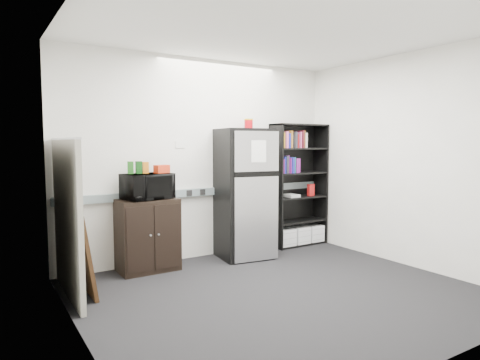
{
  "coord_description": "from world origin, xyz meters",
  "views": [
    {
      "loc": [
        -2.68,
        -3.47,
        1.57
      ],
      "look_at": [
        0.05,
        0.9,
        1.12
      ],
      "focal_mm": 32.0,
      "sensor_mm": 36.0,
      "label": 1
    }
  ],
  "objects_px": {
    "cubicle_partition": "(67,218)",
    "cabinet": "(148,235)",
    "refrigerator": "(243,193)",
    "microwave": "(147,186)",
    "bookshelf": "(298,186)"
  },
  "relations": [
    {
      "from": "refrigerator",
      "to": "microwave",
      "type": "bearing_deg",
      "value": -175.09
    },
    {
      "from": "bookshelf",
      "to": "cabinet",
      "type": "relative_size",
      "value": 2.09
    },
    {
      "from": "bookshelf",
      "to": "refrigerator",
      "type": "xyz_separation_m",
      "value": [
        -1.1,
        -0.14,
        -0.03
      ]
    },
    {
      "from": "cubicle_partition",
      "to": "microwave",
      "type": "xyz_separation_m",
      "value": [
        0.99,
        0.4,
        0.23
      ]
    },
    {
      "from": "cubicle_partition",
      "to": "cabinet",
      "type": "relative_size",
      "value": 1.83
    },
    {
      "from": "cubicle_partition",
      "to": "bookshelf",
      "type": "bearing_deg",
      "value": 8.06
    },
    {
      "from": "cubicle_partition",
      "to": "cabinet",
      "type": "distance_m",
      "value": 1.14
    },
    {
      "from": "cabinet",
      "to": "refrigerator",
      "type": "relative_size",
      "value": 0.5
    },
    {
      "from": "cubicle_partition",
      "to": "microwave",
      "type": "height_order",
      "value": "cubicle_partition"
    },
    {
      "from": "microwave",
      "to": "refrigerator",
      "type": "bearing_deg",
      "value": -13.36
    },
    {
      "from": "microwave",
      "to": "refrigerator",
      "type": "xyz_separation_m",
      "value": [
        1.34,
        -0.06,
        -0.16
      ]
    },
    {
      "from": "cabinet",
      "to": "refrigerator",
      "type": "xyz_separation_m",
      "value": [
        1.34,
        -0.08,
        0.43
      ]
    },
    {
      "from": "cabinet",
      "to": "microwave",
      "type": "distance_m",
      "value": 0.6
    },
    {
      "from": "bookshelf",
      "to": "microwave",
      "type": "distance_m",
      "value": 2.44
    },
    {
      "from": "cubicle_partition",
      "to": "refrigerator",
      "type": "height_order",
      "value": "refrigerator"
    }
  ]
}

